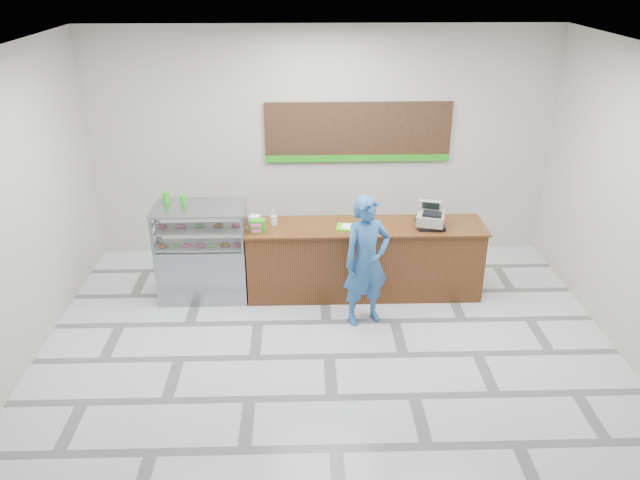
{
  "coord_description": "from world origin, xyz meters",
  "views": [
    {
      "loc": [
        -0.29,
        -6.18,
        4.37
      ],
      "look_at": [
        -0.08,
        0.9,
        1.12
      ],
      "focal_mm": 35.0,
      "sensor_mm": 36.0,
      "label": 1
    }
  ],
  "objects_px": {
    "display_case": "(203,251)",
    "customer": "(366,261)",
    "cash_register": "(431,218)",
    "serving_tray": "(350,227)",
    "sales_counter": "(364,259)"
  },
  "relations": [
    {
      "from": "display_case",
      "to": "customer",
      "type": "relative_size",
      "value": 0.77
    },
    {
      "from": "cash_register",
      "to": "serving_tray",
      "type": "relative_size",
      "value": 1.19
    },
    {
      "from": "customer",
      "to": "serving_tray",
      "type": "bearing_deg",
      "value": 82.85
    },
    {
      "from": "sales_counter",
      "to": "cash_register",
      "type": "relative_size",
      "value": 7.15
    },
    {
      "from": "display_case",
      "to": "serving_tray",
      "type": "relative_size",
      "value": 3.48
    },
    {
      "from": "sales_counter",
      "to": "display_case",
      "type": "xyz_separation_m",
      "value": [
        -2.22,
        -0.0,
        0.16
      ]
    },
    {
      "from": "sales_counter",
      "to": "serving_tray",
      "type": "xyz_separation_m",
      "value": [
        -0.21,
        -0.07,
        0.52
      ]
    },
    {
      "from": "display_case",
      "to": "customer",
      "type": "bearing_deg",
      "value": -18.84
    },
    {
      "from": "display_case",
      "to": "customer",
      "type": "xyz_separation_m",
      "value": [
        2.17,
        -0.74,
        0.19
      ]
    },
    {
      "from": "display_case",
      "to": "customer",
      "type": "height_order",
      "value": "customer"
    },
    {
      "from": "serving_tray",
      "to": "display_case",
      "type": "bearing_deg",
      "value": -173.96
    },
    {
      "from": "serving_tray",
      "to": "cash_register",
      "type": "bearing_deg",
      "value": 8.73
    },
    {
      "from": "cash_register",
      "to": "display_case",
      "type": "bearing_deg",
      "value": -164.63
    },
    {
      "from": "sales_counter",
      "to": "customer",
      "type": "xyz_separation_m",
      "value": [
        -0.05,
        -0.74,
        0.35
      ]
    },
    {
      "from": "sales_counter",
      "to": "display_case",
      "type": "bearing_deg",
      "value": -179.99
    }
  ]
}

